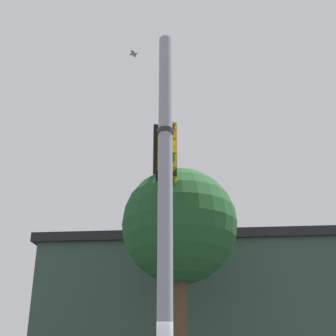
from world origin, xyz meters
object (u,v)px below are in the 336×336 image
at_px(traffic_light_mid_outer, 169,190).
at_px(traffic_light_mid_inner, 168,170).
at_px(bird_flying, 134,54).
at_px(street_name_sign, 166,138).
at_px(traffic_light_nearest_pole, 168,146).

bearing_deg(traffic_light_mid_outer, traffic_light_mid_inner, 72.48).
distance_m(traffic_light_mid_inner, bird_flying, 3.38).
bearing_deg(traffic_light_mid_inner, bird_flying, 5.09).
xyz_separation_m(traffic_light_mid_outer, street_name_sign, (1.37, 4.33, -0.71)).
height_order(street_name_sign, bird_flying, bird_flying).
bearing_deg(traffic_light_mid_outer, street_name_sign, 72.40).
xyz_separation_m(street_name_sign, bird_flying, (0.04, -2.92, 3.94)).
height_order(traffic_light_nearest_pole, traffic_light_mid_outer, same).
bearing_deg(street_name_sign, traffic_light_nearest_pole, -107.72).
xyz_separation_m(traffic_light_mid_inner, traffic_light_mid_outer, (-0.42, -1.31, 0.00)).
height_order(traffic_light_nearest_pole, traffic_light_mid_inner, same).
relative_size(traffic_light_mid_outer, street_name_sign, 1.24).
relative_size(street_name_sign, bird_flying, 3.70).
relative_size(traffic_light_mid_inner, street_name_sign, 1.24).
xyz_separation_m(traffic_light_mid_inner, street_name_sign, (0.96, 3.01, -0.71)).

